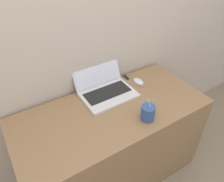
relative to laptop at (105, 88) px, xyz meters
name	(u,v)px	position (x,y,z in m)	size (l,w,h in m)	color
wall_back	(83,18)	(-0.06, 0.15, 0.48)	(7.00, 0.04, 2.50)	beige
desk	(112,144)	(-0.06, -0.19, -0.41)	(1.33, 0.61, 0.73)	#936D47
laptop	(105,88)	(0.00, 0.00, 0.00)	(0.38, 0.35, 0.21)	silver
drink_cup	(148,113)	(0.09, -0.38, 0.01)	(0.09, 0.09, 0.19)	#33518C
computer_mouse	(138,82)	(0.28, -0.04, -0.03)	(0.06, 0.10, 0.03)	#B2B2B7
usb_stick	(126,77)	(0.24, 0.07, -0.04)	(0.02, 0.06, 0.01)	black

